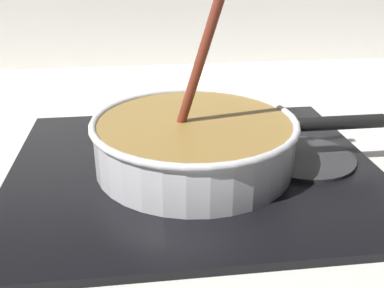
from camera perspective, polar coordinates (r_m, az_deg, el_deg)
ground at (r=0.61m, az=-6.37°, el=-10.23°), size 2.40×1.60×0.04m
hob_plate at (r=0.69m, az=0.00°, el=-3.19°), size 0.56×0.48×0.01m
burner_ring at (r=0.69m, az=0.00°, el=-2.45°), size 0.16×0.16×0.01m
spare_burner at (r=0.73m, az=13.81°, el=-1.67°), size 0.16×0.16×0.01m
cooking_pan at (r=0.67m, az=0.11°, el=0.43°), size 0.45×0.31×0.34m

